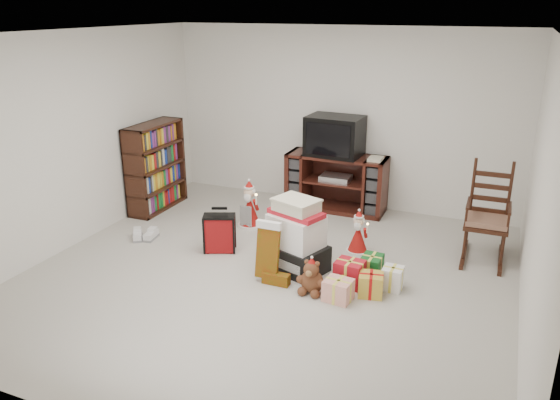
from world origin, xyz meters
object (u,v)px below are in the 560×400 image
at_px(tv_stand, 336,182).
at_px(santa_figurine, 358,236).
at_px(rocking_chair, 486,225).
at_px(teddy_bear, 312,279).
at_px(mrs_claus_figurine, 250,209).
at_px(bookshelf, 156,168).
at_px(sneaker_pair, 144,236).
at_px(crt_television, 335,136).
at_px(red_suitcase, 220,233).
at_px(gift_pile, 296,240).
at_px(gift_cluster, 364,278).

bearing_deg(tv_stand, santa_figurine, -62.71).
relative_size(rocking_chair, teddy_bear, 3.35).
height_order(tv_stand, mrs_claus_figurine, tv_stand).
xyz_separation_m(tv_stand, bookshelf, (-2.36, -0.94, 0.19)).
relative_size(sneaker_pair, crt_television, 0.47).
xyz_separation_m(bookshelf, crt_television, (2.31, 0.93, 0.47)).
bearing_deg(red_suitcase, gift_pile, -27.64).
relative_size(gift_pile, mrs_claus_figurine, 1.25).
relative_size(red_suitcase, mrs_claus_figurine, 0.83).
distance_m(bookshelf, gift_cluster, 3.55).
bearing_deg(mrs_claus_figurine, crt_television, 53.28).
relative_size(rocking_chair, gift_pile, 1.46).
bearing_deg(santa_figurine, gift_cluster, -70.50).
height_order(teddy_bear, sneaker_pair, teddy_bear).
bearing_deg(gift_pile, red_suitcase, -165.41).
height_order(santa_figurine, crt_television, crt_television).
distance_m(bookshelf, gift_pile, 2.73).
distance_m(rocking_chair, teddy_bear, 2.19).
xyz_separation_m(red_suitcase, santa_figurine, (1.50, 0.60, -0.02)).
relative_size(rocking_chair, sneaker_pair, 3.27).
relative_size(red_suitcase, santa_figurine, 0.99).
xyz_separation_m(gift_pile, crt_television, (-0.21, 1.96, 0.71)).
bearing_deg(santa_figurine, crt_television, 119.29).
bearing_deg(gift_cluster, teddy_bear, -149.06).
height_order(tv_stand, gift_cluster, tv_stand).
bearing_deg(teddy_bear, santa_figurine, 80.89).
xyz_separation_m(tv_stand, teddy_bear, (0.50, -2.39, -0.24)).
bearing_deg(mrs_claus_figurine, sneaker_pair, -139.92).
xyz_separation_m(rocking_chair, red_suitcase, (-2.87, -1.04, -0.17)).
bearing_deg(rocking_chair, gift_cluster, -131.16).
distance_m(rocking_chair, mrs_claus_figurine, 2.89).
relative_size(sneaker_pair, gift_cluster, 0.43).
distance_m(sneaker_pair, crt_television, 2.85).
height_order(rocking_chair, gift_pile, rocking_chair).
distance_m(rocking_chair, sneaker_pair, 4.08).
bearing_deg(gift_pile, sneaker_pair, -161.44).
bearing_deg(sneaker_pair, rocking_chair, -9.19).
xyz_separation_m(rocking_chair, gift_pile, (-1.88, -1.12, -0.05)).
relative_size(tv_stand, santa_figurine, 2.60).
distance_m(rocking_chair, santa_figurine, 1.45).
bearing_deg(mrs_claus_figurine, red_suitcase, -89.54).
bearing_deg(bookshelf, gift_cluster, -19.46).
xyz_separation_m(red_suitcase, gift_cluster, (1.79, -0.22, -0.10)).
bearing_deg(bookshelf, mrs_claus_figurine, -5.07).
xyz_separation_m(santa_figurine, mrs_claus_figurine, (-1.51, 0.22, 0.04)).
bearing_deg(mrs_claus_figurine, tv_stand, 52.05).
bearing_deg(sneaker_pair, gift_pile, -25.58).
bearing_deg(teddy_bear, sneaker_pair, 169.34).
xyz_separation_m(bookshelf, gift_pile, (2.52, -1.03, -0.24)).
relative_size(rocking_chair, red_suitcase, 2.21).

